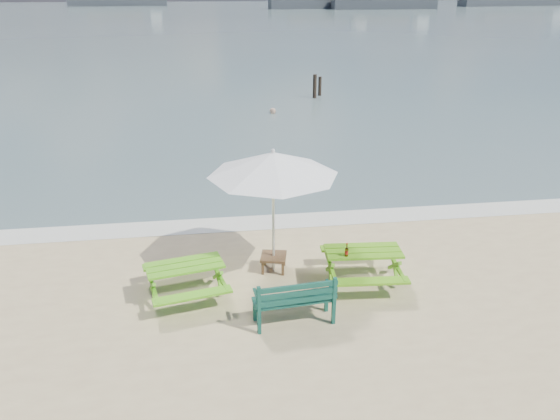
{
  "coord_description": "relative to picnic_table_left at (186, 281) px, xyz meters",
  "views": [
    {
      "loc": [
        -1.43,
        -7.89,
        5.63
      ],
      "look_at": [
        0.11,
        3.0,
        1.0
      ],
      "focal_mm": 35.0,
      "sensor_mm": 36.0,
      "label": 1
    }
  ],
  "objects": [
    {
      "name": "side_table",
      "position": [
        1.8,
        0.79,
        -0.15
      ],
      "size": [
        0.62,
        0.62,
        0.34
      ],
      "color": "brown",
      "rests_on": "ground"
    },
    {
      "name": "sea",
      "position": [
        1.95,
        83.64,
        -0.33
      ],
      "size": [
        300.0,
        300.0,
        0.0
      ],
      "primitive_type": "plane",
      "color": "slate",
      "rests_on": "ground"
    },
    {
      "name": "picnic_table_left",
      "position": [
        0.0,
        0.0,
        0.0
      ],
      "size": [
        1.74,
        1.87,
        0.69
      ],
      "color": "#56AC1A",
      "rests_on": "ground"
    },
    {
      "name": "swimmer",
      "position": [
        3.64,
        15.42,
        -0.88
      ],
      "size": [
        0.62,
        0.44,
        1.59
      ],
      "color": "tan",
      "rests_on": "ground"
    },
    {
      "name": "patio_umbrella",
      "position": [
        1.8,
        0.79,
        2.01
      ],
      "size": [
        3.1,
        3.1,
        2.58
      ],
      "color": "silver",
      "rests_on": "ground"
    },
    {
      "name": "picnic_table_right",
      "position": [
        3.5,
        0.05,
        0.01
      ],
      "size": [
        1.62,
        1.77,
        0.71
      ],
      "color": "#5FA819",
      "rests_on": "ground"
    },
    {
      "name": "foam_strip",
      "position": [
        1.95,
        3.24,
        -0.32
      ],
      "size": [
        22.0,
        0.9,
        0.01
      ],
      "primitive_type": "cube",
      "color": "silver",
      "rests_on": "ground"
    },
    {
      "name": "park_bench",
      "position": [
        1.91,
        -1.14,
        -0.06
      ],
      "size": [
        1.48,
        0.62,
        0.88
      ],
      "color": "#0F4237",
      "rests_on": "ground"
    },
    {
      "name": "cargo_ships",
      "position": [
        51.07,
        119.12,
        0.85
      ],
      "size": [
        160.73,
        31.19,
        4.4
      ],
      "color": "#35393E",
      "rests_on": "ground"
    },
    {
      "name": "mooring_pilings",
      "position": [
        6.43,
        18.88,
        0.13
      ],
      "size": [
        0.58,
        0.78,
        1.4
      ],
      "color": "black",
      "rests_on": "ground"
    },
    {
      "name": "beer_bottle",
      "position": [
        3.1,
        -0.15,
        0.47
      ],
      "size": [
        0.07,
        0.07,
        0.27
      ],
      "color": "brown",
      "rests_on": "picnic_table_right"
    }
  ]
}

